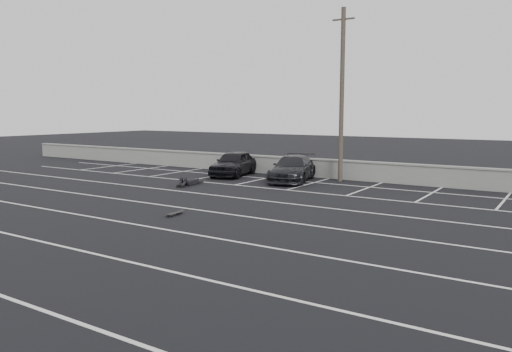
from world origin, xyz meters
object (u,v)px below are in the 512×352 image
Objects in this scene: car_right at (293,168)px; person at (192,180)px; utility_pole at (342,95)px; car_left at (234,163)px; skateboard at (175,213)px.

car_right is 5.38m from person.
utility_pole is at bearing 16.18° from car_right.
car_right is 1.78× the size of person.
utility_pole reaches higher than person.
car_right is 0.52× the size of utility_pole.
car_right is 4.62m from utility_pole.
person is at bearing -138.43° from utility_pole.
skateboard is at bearing -79.04° from car_left.
utility_pole is 3.44× the size of person.
car_left reaches higher than skateboard.
car_left is at bearing -168.83° from utility_pole.
car_right is at bearing 33.65° from person.
utility_pole reaches higher than skateboard.
skateboard is (4.67, -10.22, -0.65)m from car_left.
utility_pole is at bearing 29.12° from person.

